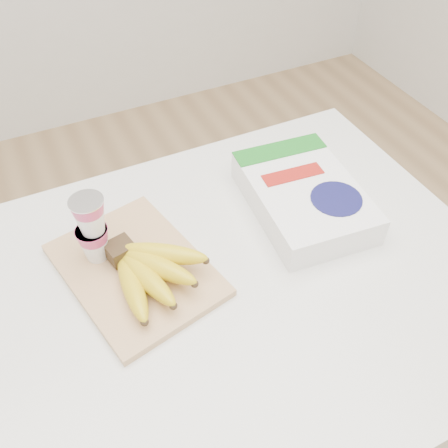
# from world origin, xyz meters

# --- Properties ---
(room) EXTENTS (4.00, 4.00, 4.00)m
(room) POSITION_xyz_m (0.00, 0.00, 1.35)
(room) COLOR tan
(room) RESTS_ON ground
(table) EXTENTS (1.18, 0.79, 0.88)m
(table) POSITION_xyz_m (0.00, 0.00, 0.44)
(table) COLOR silver
(table) RESTS_ON ground
(cutting_board) EXTENTS (0.29, 0.35, 0.02)m
(cutting_board) POSITION_xyz_m (-0.06, 0.09, 0.89)
(cutting_board) COLOR tan
(cutting_board) RESTS_ON table
(bananas) EXTENTS (0.17, 0.19, 0.07)m
(bananas) POSITION_xyz_m (-0.04, 0.05, 0.93)
(bananas) COLOR #382816
(bananas) RESTS_ON cutting_board
(yogurt_stack) EXTENTS (0.06, 0.06, 0.14)m
(yogurt_stack) POSITION_xyz_m (-0.11, 0.15, 0.98)
(yogurt_stack) COLOR white
(yogurt_stack) RESTS_ON cutting_board
(cereal_box) EXTENTS (0.23, 0.32, 0.07)m
(cereal_box) POSITION_xyz_m (0.31, 0.11, 0.92)
(cereal_box) COLOR white
(cereal_box) RESTS_ON table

